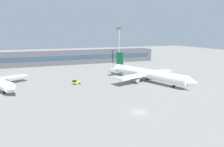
{
  "coord_description": "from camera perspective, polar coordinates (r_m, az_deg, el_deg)",
  "views": [
    {
      "loc": [
        -26.36,
        -48.58,
        21.62
      ],
      "look_at": [
        7.22,
        40.0,
        3.0
      ],
      "focal_mm": 33.71,
      "sensor_mm": 36.0,
      "label": 1
    }
  ],
  "objects": [
    {
      "name": "baggage_tug_yellow",
      "position": [
        90.4,
        -9.78,
        -2.36
      ],
      "size": [
        3.9,
        2.89,
        1.75
      ],
      "color": "yellow",
      "rests_on": "ground_plane"
    },
    {
      "name": "airplane_near",
      "position": [
        94.29,
        9.66,
        -0.07
      ],
      "size": [
        32.73,
        45.79,
        11.71
      ],
      "color": "white",
      "rests_on": "ground_plane"
    },
    {
      "name": "terminal_building",
      "position": [
        149.53,
        -10.5,
        4.36
      ],
      "size": [
        118.17,
        12.13,
        9.0
      ],
      "color": "#3F4247",
      "rests_on": "ground_plane"
    },
    {
      "name": "ground_plane",
      "position": [
        94.91,
        -4.08,
        -2.08
      ],
      "size": [
        400.0,
        400.0,
        0.0
      ],
      "primitive_type": "plane",
      "color": "gray"
    },
    {
      "name": "floodlight_tower_west",
      "position": [
        141.81,
        1.9,
        8.18
      ],
      "size": [
        3.2,
        0.8,
        24.73
      ],
      "color": "gray",
      "rests_on": "ground_plane"
    }
  ]
}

